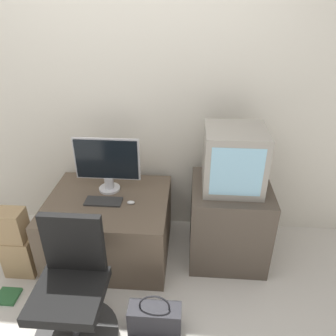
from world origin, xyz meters
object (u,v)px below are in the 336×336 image
Objects in this scene: keyboard at (104,201)px; mouse at (131,202)px; book at (8,296)px; handbag at (155,318)px; crt_tv at (234,159)px; cardboard_box_lower at (21,255)px; main_monitor at (107,163)px; office_chair at (73,294)px.

mouse is (0.22, -0.01, 0.01)m from keyboard.
book is at bearing -142.75° from keyboard.
keyboard is 0.83× the size of handbag.
crt_tv is 1.85m from cardboard_box_lower.
book is (-1.66, -0.61, -0.92)m from crt_tv.
main_monitor is 0.31m from keyboard.
handbag is 2.21× the size of book.
cardboard_box_lower is at bearing -160.31° from keyboard.
main_monitor is at bearing 175.07° from crt_tv.
keyboard is at bearing -91.65° from main_monitor.
keyboard reaches higher than book.
office_chair is 0.74m from book.
keyboard is 4.85× the size of mouse.
main_monitor is 1.01m from crt_tv.
office_chair is at bearing -19.07° from book.
book is at bearing -133.88° from main_monitor.
book is at bearing 160.93° from office_chair.
cardboard_box_lower is at bearing 158.52° from handbag.
main_monitor is 1.02m from office_chair.
office_chair is (-0.05, -0.91, -0.46)m from main_monitor.
main_monitor reaches higher than handbag.
handbag is (0.25, -0.67, -0.46)m from mouse.
main_monitor is 1.56× the size of cardboard_box_lower.
cardboard_box_lower is at bearing -147.26° from main_monitor.
book is at bearing -150.60° from mouse.
keyboard is 0.75m from office_chair.
cardboard_box_lower is at bearing 141.89° from office_chair.
mouse is 0.13× the size of crt_tv.
main_monitor is at bearing 118.36° from handbag.
cardboard_box_lower reaches higher than book.
keyboard is at bearing 124.96° from handbag.
office_chair is at bearing -93.30° from keyboard.
cardboard_box_lower is 2.13× the size of book.
main_monitor reaches higher than mouse.
book is (-0.88, -0.50, -0.56)m from mouse.
cardboard_box_lower is at bearing -165.36° from mouse.
office_chair reaches higher than keyboard.
crt_tv is at bearing 5.99° from keyboard.
crt_tv is 2.99× the size of book.
crt_tv is 1.36× the size of handbag.
book is at bearing -91.09° from cardboard_box_lower.
main_monitor is 0.62× the size of office_chair.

